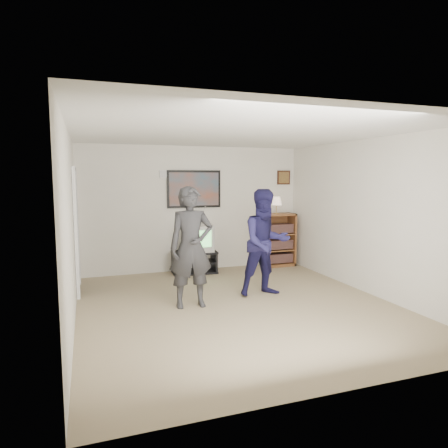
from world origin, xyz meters
TOP-DOWN VIEW (x-y plane):
  - room_shell at (0.00, 0.35)m, footprint 4.51×5.00m
  - media_stand at (-0.07, 2.23)m, footprint 0.89×0.53m
  - crt_television at (-0.04, 2.23)m, footprint 0.61×0.52m
  - bookshelf at (1.79, 2.28)m, footprint 0.68×0.39m
  - table_lamp at (1.72, 2.24)m, footprint 0.22×0.22m
  - person_tall at (-0.64, 0.23)m, footprint 0.65×0.44m
  - person_short at (0.62, 0.40)m, footprint 0.83×0.65m
  - controller_left at (-0.58, 0.40)m, footprint 0.06×0.12m
  - controller_right at (0.60, 0.68)m, footprint 0.04×0.11m
  - poster at (0.00, 2.48)m, footprint 1.10×0.03m
  - air_vent at (-0.55, 2.48)m, footprint 0.28×0.02m
  - small_picture at (2.00, 2.48)m, footprint 0.30×0.03m
  - doorway at (-2.23, 1.60)m, footprint 0.03×0.85m

SIDE VIEW (x-z plane):
  - media_stand at x=-0.07m, z-range 0.00..0.43m
  - bookshelf at x=1.79m, z-range 0.00..1.12m
  - crt_television at x=-0.04m, z-range 0.43..0.95m
  - person_short at x=0.62m, z-range 0.00..1.70m
  - person_tall at x=-0.64m, z-range 0.00..1.76m
  - doorway at x=-2.23m, z-range 0.00..2.00m
  - controller_right at x=0.60m, z-range 1.01..1.04m
  - controller_left at x=-0.58m, z-range 1.10..1.13m
  - room_shell at x=0.00m, z-range 0.00..2.50m
  - table_lamp at x=1.72m, z-range 1.12..1.48m
  - poster at x=0.00m, z-range 1.27..2.02m
  - small_picture at x=2.00m, z-range 1.73..2.03m
  - air_vent at x=-0.55m, z-range 1.88..2.02m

